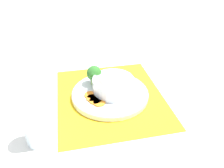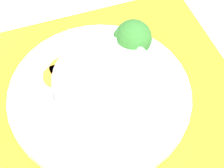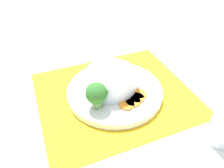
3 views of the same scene
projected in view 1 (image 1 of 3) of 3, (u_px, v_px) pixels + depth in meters
ground_plane at (110, 97)px, 0.84m from camera, size 4.00×4.00×0.00m
placemat at (110, 96)px, 0.84m from camera, size 0.48×0.42×0.00m
plate at (110, 93)px, 0.83m from camera, size 0.29×0.29×0.02m
bowl at (113, 84)px, 0.82m from camera, size 0.16×0.16×0.07m
broccoli_floret at (94, 74)px, 0.85m from camera, size 0.06×0.06×0.08m
carrot_slice_near at (90, 95)px, 0.80m from camera, size 0.04×0.04×0.01m
carrot_slice_middle at (92, 98)px, 0.79m from camera, size 0.04×0.04×0.01m
carrot_slice_far at (95, 101)px, 0.78m from camera, size 0.04×0.04×0.01m
carrot_slice_extra at (99, 103)px, 0.77m from camera, size 0.04×0.04×0.01m
water_glass at (36, 128)px, 0.62m from camera, size 0.07×0.07×0.12m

